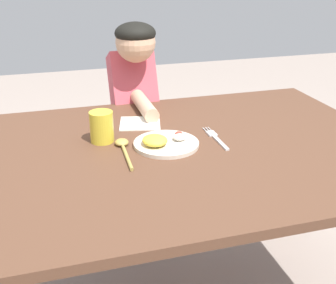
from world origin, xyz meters
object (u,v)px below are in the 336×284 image
object	(u,v)px
spoon	(123,147)
drinking_cup	(102,127)
fork	(216,138)
person	(134,130)
plate	(164,143)

from	to	relation	value
spoon	drinking_cup	distance (m)	0.11
drinking_cup	spoon	bearing A→B (deg)	-56.61
fork	spoon	size ratio (longest dim) A/B	0.92
fork	spoon	bearing A→B (deg)	89.94
person	plate	bearing A→B (deg)	88.71
spoon	drinking_cup	xyz separation A→B (m)	(-0.05, 0.08, 0.04)
plate	spoon	world-z (taller)	plate
person	fork	bearing A→B (deg)	107.59
drinking_cup	person	distance (m)	0.53
spoon	person	xyz separation A→B (m)	(0.14, 0.53, -0.17)
spoon	plate	bearing A→B (deg)	-93.67
plate	drinking_cup	xyz separation A→B (m)	(-0.19, 0.10, 0.04)
plate	fork	size ratio (longest dim) A/B	1.07
fork	drinking_cup	bearing A→B (deg)	77.32
fork	spoon	distance (m)	0.31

